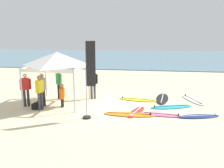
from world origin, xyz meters
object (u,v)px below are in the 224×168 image
object	(u,v)px
surfboard_orange	(129,114)
person_black	(93,82)
surfboard_yellow	(138,100)
person_red	(26,88)
canopy_tent	(57,59)
surfboard_navy	(199,116)
surfboard_white	(193,100)
person_orange	(62,94)
banner_flag	(89,83)
surfboard_cyan	(171,107)
person_yellow	(40,90)
gear_bag_near_tent	(38,105)
surfboard_black	(162,98)
person_grey	(42,88)
person_green	(59,82)
surfboard_pink	(161,115)
surfboard_red	(136,112)

from	to	relation	value
surfboard_orange	person_black	xyz separation A→B (m)	(-2.31, 2.47, 0.95)
surfboard_yellow	person_red	world-z (taller)	person_red
canopy_tent	person_black	distance (m)	2.43
surfboard_navy	surfboard_white	bearing A→B (deg)	84.84
person_orange	surfboard_yellow	bearing A→B (deg)	26.23
surfboard_white	banner_flag	distance (m)	6.44
surfboard_cyan	banner_flag	size ratio (longest dim) A/B	0.67
person_yellow	banner_flag	world-z (taller)	banner_flag
person_yellow	gear_bag_near_tent	distance (m)	0.93
surfboard_yellow	surfboard_black	distance (m)	1.45
surfboard_black	gear_bag_near_tent	size ratio (longest dim) A/B	4.27
canopy_tent	surfboard_navy	world-z (taller)	canopy_tent
surfboard_orange	person_yellow	xyz separation A→B (m)	(-4.36, 0.06, 0.95)
surfboard_navy	person_grey	bearing A→B (deg)	177.07
surfboard_yellow	surfboard_white	xyz separation A→B (m)	(3.06, 0.44, 0.00)
surfboard_black	person_green	world-z (taller)	person_green
person_orange	banner_flag	distance (m)	2.47
surfboard_pink	person_red	size ratio (longest dim) A/B	1.10
surfboard_navy	surfboard_cyan	bearing A→B (deg)	130.62
surfboard_navy	surfboard_black	world-z (taller)	same
person_yellow	person_grey	bearing A→B (deg)	103.84
surfboard_red	person_grey	world-z (taller)	person_grey
surfboard_white	surfboard_black	size ratio (longest dim) A/B	0.88
surfboard_orange	person_yellow	size ratio (longest dim) A/B	1.39
person_orange	gear_bag_near_tent	size ratio (longest dim) A/B	2.00
surfboard_pink	surfboard_black	xyz separation A→B (m)	(0.19, 2.83, -0.00)
surfboard_red	person_red	distance (m)	5.71
surfboard_pink	person_green	bearing A→B (deg)	161.50
surfboard_navy	person_red	world-z (taller)	person_red
surfboard_white	surfboard_red	size ratio (longest dim) A/B	1.21
gear_bag_near_tent	surfboard_navy	bearing A→B (deg)	-0.53
surfboard_cyan	person_yellow	bearing A→B (deg)	-167.36
person_yellow	person_orange	size ratio (longest dim) A/B	1.43
surfboard_cyan	person_yellow	distance (m)	6.58
canopy_tent	surfboard_yellow	size ratio (longest dim) A/B	1.22
surfboard_red	person_green	world-z (taller)	person_green
surfboard_cyan	canopy_tent	bearing A→B (deg)	-178.14
surfboard_white	canopy_tent	bearing A→B (deg)	-166.73
surfboard_orange	surfboard_cyan	bearing A→B (deg)	36.57
surfboard_black	person_orange	bearing A→B (deg)	-155.77
surfboard_white	person_yellow	xyz separation A→B (m)	(-7.68, -2.94, 0.95)
gear_bag_near_tent	surfboard_orange	bearing A→B (deg)	-3.71
surfboard_cyan	gear_bag_near_tent	xyz separation A→B (m)	(-6.66, -1.18, 0.10)
canopy_tent	surfboard_cyan	world-z (taller)	canopy_tent
person_green	person_grey	size ratio (longest dim) A/B	1.00
person_green	surfboard_yellow	bearing A→B (deg)	6.10
person_black	banner_flag	world-z (taller)	banner_flag
surfboard_white	person_grey	size ratio (longest dim) A/B	1.32
surfboard_orange	gear_bag_near_tent	distance (m)	4.66
canopy_tent	person_green	bearing A→B (deg)	110.60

